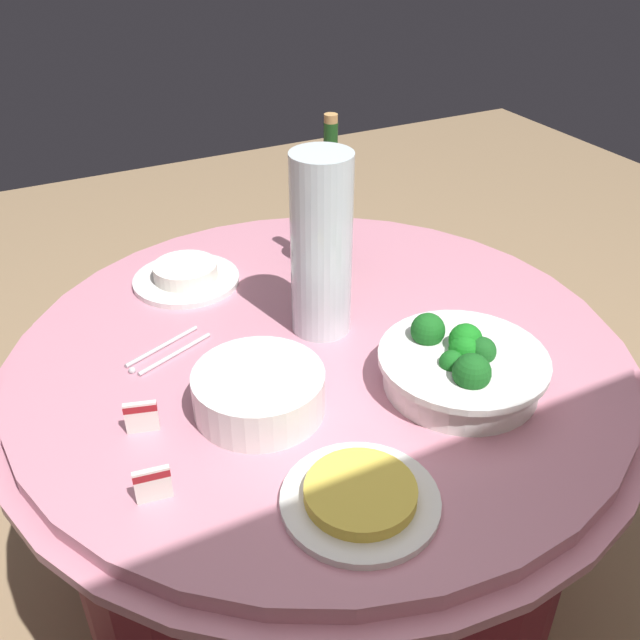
{
  "coord_description": "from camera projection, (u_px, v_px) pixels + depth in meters",
  "views": [
    {
      "loc": [
        0.48,
        0.94,
        1.47
      ],
      "look_at": [
        0.0,
        0.0,
        0.79
      ],
      "focal_mm": 39.56,
      "sensor_mm": 36.0,
      "label": 1
    }
  ],
  "objects": [
    {
      "name": "buffet_table",
      "position": [
        320.0,
        485.0,
        1.48
      ],
      "size": [
        1.16,
        1.16,
        0.74
      ],
      "color": "maroon",
      "rests_on": "ground_plane"
    },
    {
      "name": "serving_tongs",
      "position": [
        165.0,
        352.0,
        1.26
      ],
      "size": [
        0.16,
        0.1,
        0.01
      ],
      "color": "silver",
      "rests_on": "buffet_table"
    },
    {
      "name": "ground_plane",
      "position": [
        320.0,
        597.0,
        1.69
      ],
      "size": [
        6.0,
        6.0,
        0.0
      ],
      "primitive_type": "plane",
      "color": "#9E7F5B"
    },
    {
      "name": "label_placard_mid",
      "position": [
        141.0,
        415.0,
        1.07
      ],
      "size": [
        0.05,
        0.02,
        0.05
      ],
      "color": "white",
      "rests_on": "buffet_table"
    },
    {
      "name": "label_placard_front",
      "position": [
        153.0,
        483.0,
        0.95
      ],
      "size": [
        0.05,
        0.02,
        0.05
      ],
      "color": "white",
      "rests_on": "buffet_table"
    },
    {
      "name": "broccoli_bowl",
      "position": [
        461.0,
        366.0,
        1.16
      ],
      "size": [
        0.28,
        0.28,
        0.11
      ],
      "color": "white",
      "rests_on": "buffet_table"
    },
    {
      "name": "food_plate_rice",
      "position": [
        186.0,
        276.0,
        1.46
      ],
      "size": [
        0.22,
        0.22,
        0.04
      ],
      "color": "white",
      "rests_on": "buffet_table"
    },
    {
      "name": "wine_bottle",
      "position": [
        330.0,
        214.0,
        1.45
      ],
      "size": [
        0.07,
        0.07,
        0.34
      ],
      "color": "#1C481A",
      "rests_on": "buffet_table"
    },
    {
      "name": "plate_stack",
      "position": [
        259.0,
        392.0,
        1.11
      ],
      "size": [
        0.21,
        0.21,
        0.07
      ],
      "color": "white",
      "rests_on": "buffet_table"
    },
    {
      "name": "food_plate_fried_egg",
      "position": [
        360.0,
        497.0,
        0.95
      ],
      "size": [
        0.22,
        0.22,
        0.03
      ],
      "color": "white",
      "rests_on": "buffet_table"
    },
    {
      "name": "decorative_fruit_vase",
      "position": [
        321.0,
        255.0,
        1.25
      ],
      "size": [
        0.11,
        0.11,
        0.34
      ],
      "color": "silver",
      "rests_on": "buffet_table"
    }
  ]
}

